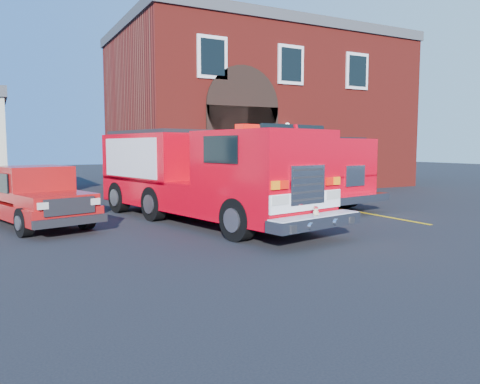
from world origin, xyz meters
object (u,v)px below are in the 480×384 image
fire_station (256,111)px  fire_engine (200,173)px  secondary_truck (273,166)px  pickup_truck (31,197)px

fire_station → fire_engine: size_ratio=1.64×
secondary_truck → fire_station: bearing=64.9°
fire_engine → secondary_truck: fire_engine is taller
fire_engine → secondary_truck: 5.22m
fire_engine → pickup_truck: fire_engine is taller
fire_station → pickup_truck: (-12.52, -9.25, -3.46)m
fire_station → pickup_truck: size_ratio=2.79×
pickup_truck → fire_station: bearing=36.5°
fire_engine → pickup_truck: size_ratio=1.70×
fire_engine → pickup_truck: 4.79m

